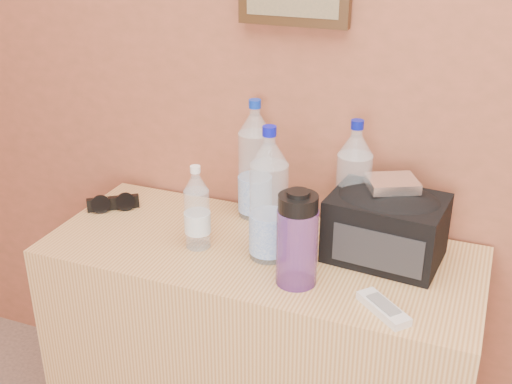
% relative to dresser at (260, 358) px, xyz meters
% --- Properties ---
extents(dresser, '(1.16, 0.48, 0.73)m').
position_rel_dresser_xyz_m(dresser, '(0.00, 0.00, 0.00)').
color(dresser, tan).
rests_on(dresser, ground).
extents(pet_large_b, '(0.10, 0.10, 0.35)m').
position_rel_dresser_xyz_m(pet_large_b, '(-0.09, 0.19, 0.52)').
color(pet_large_b, '#B0C2D1').
rests_on(pet_large_b, dresser).
extents(pet_large_c, '(0.09, 0.09, 0.34)m').
position_rel_dresser_xyz_m(pet_large_c, '(0.21, 0.14, 0.51)').
color(pet_large_c, silver).
rests_on(pet_large_c, dresser).
extents(pet_large_d, '(0.10, 0.10, 0.36)m').
position_rel_dresser_xyz_m(pet_large_d, '(0.03, -0.02, 0.52)').
color(pet_large_d, silver).
rests_on(pet_large_d, dresser).
extents(pet_small, '(0.07, 0.07, 0.23)m').
position_rel_dresser_xyz_m(pet_small, '(-0.16, -0.04, 0.47)').
color(pet_small, silver).
rests_on(pet_small, dresser).
extents(nalgene_bottle, '(0.10, 0.10, 0.24)m').
position_rel_dresser_xyz_m(nalgene_bottle, '(0.14, -0.12, 0.48)').
color(nalgene_bottle, '#653390').
rests_on(nalgene_bottle, dresser).
extents(sunglasses, '(0.16, 0.14, 0.04)m').
position_rel_dresser_xyz_m(sunglasses, '(-0.50, 0.06, 0.38)').
color(sunglasses, black).
rests_on(sunglasses, dresser).
extents(ac_remote, '(0.14, 0.13, 0.02)m').
position_rel_dresser_xyz_m(ac_remote, '(0.36, -0.16, 0.37)').
color(ac_remote, silver).
rests_on(ac_remote, dresser).
extents(toiletry_bag, '(0.30, 0.23, 0.19)m').
position_rel_dresser_xyz_m(toiletry_bag, '(0.31, 0.08, 0.46)').
color(toiletry_bag, black).
rests_on(toiletry_bag, dresser).
extents(foil_packet, '(0.15, 0.14, 0.03)m').
position_rel_dresser_xyz_m(foil_packet, '(0.32, 0.09, 0.57)').
color(foil_packet, white).
rests_on(foil_packet, toiletry_bag).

